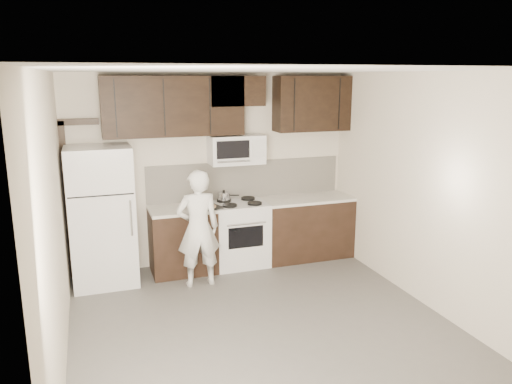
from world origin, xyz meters
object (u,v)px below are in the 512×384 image
refrigerator (102,216)px  person (198,228)px  stove (239,233)px  microwave (236,149)px

refrigerator → person: size_ratio=1.18×
stove → person: bearing=-143.7°
stove → person: 0.92m
stove → person: (-0.70, -0.52, 0.30)m
stove → person: size_ratio=0.62×
microwave → person: (-0.70, -0.64, -0.89)m
stove → microwave: (-0.00, 0.12, 1.19)m
microwave → person: bearing=-137.9°
microwave → refrigerator: size_ratio=0.42×
stove → microwave: size_ratio=1.24×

